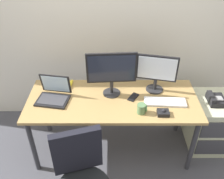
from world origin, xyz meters
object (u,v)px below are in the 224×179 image
at_px(file_cabinet, 208,122).
at_px(keyboard, 164,102).
at_px(coffee_mug, 141,109).
at_px(banana, 69,85).
at_px(desk_phone, 215,99).
at_px(laptop, 53,94).
at_px(trackball_mouse, 162,112).
at_px(monitor_side, 156,71).
at_px(cell_phone, 133,97).
at_px(monitor_main, 111,71).

distance_m(file_cabinet, keyboard, 0.74).
xyz_separation_m(coffee_mug, banana, (-0.74, 0.44, -0.03)).
relative_size(file_cabinet, desk_phone, 3.08).
distance_m(laptop, trackball_mouse, 1.09).
height_order(file_cabinet, laptop, laptop).
relative_size(monitor_side, coffee_mug, 4.25).
distance_m(desk_phone, trackball_mouse, 0.70).
distance_m(desk_phone, cell_phone, 0.88).
height_order(keyboard, cell_phone, keyboard).
relative_size(desk_phone, laptop, 0.57).
xyz_separation_m(monitor_side, banana, (-0.91, 0.07, -0.21)).
relative_size(monitor_main, trackball_mouse, 4.51).
height_order(monitor_side, laptop, monitor_side).
distance_m(desk_phone, banana, 1.56).
bearing_deg(trackball_mouse, cell_phone, 134.89).
bearing_deg(laptop, desk_phone, 2.48).
xyz_separation_m(desk_phone, laptop, (-1.68, -0.07, 0.13)).
bearing_deg(trackball_mouse, coffee_mug, 172.57).
distance_m(file_cabinet, coffee_mug, 1.00).
height_order(desk_phone, banana, banana).
bearing_deg(banana, desk_phone, -5.49).
distance_m(monitor_main, keyboard, 0.61).
bearing_deg(keyboard, cell_phone, 163.91).
height_order(desk_phone, keyboard, keyboard).
relative_size(file_cabinet, laptop, 1.76).
bearing_deg(coffee_mug, file_cabinet, 20.33).
bearing_deg(monitor_main, trackball_mouse, -34.43).
bearing_deg(banana, keyboard, -16.60).
bearing_deg(trackball_mouse, laptop, 167.11).
distance_m(monitor_side, banana, 0.94).
height_order(monitor_side, cell_phone, monitor_side).
bearing_deg(trackball_mouse, keyboard, 74.16).
bearing_deg(coffee_mug, laptop, 165.88).
xyz_separation_m(file_cabinet, trackball_mouse, (-0.63, -0.33, 0.44)).
height_order(desk_phone, coffee_mug, coffee_mug).
bearing_deg(keyboard, monitor_main, 163.39).
bearing_deg(file_cabinet, keyboard, -164.49).
bearing_deg(cell_phone, desk_phone, 35.00).
bearing_deg(monitor_main, file_cabinet, 0.14).
height_order(file_cabinet, desk_phone, desk_phone).
xyz_separation_m(desk_phone, trackball_mouse, (-0.62, -0.32, 0.09)).
height_order(trackball_mouse, banana, trackball_mouse).
height_order(keyboard, coffee_mug, coffee_mug).
relative_size(keyboard, laptop, 1.20).
bearing_deg(laptop, keyboard, -3.67).
height_order(monitor_side, banana, monitor_side).
height_order(desk_phone, trackball_mouse, trackball_mouse).
bearing_deg(monitor_side, trackball_mouse, -86.36).
distance_m(laptop, coffee_mug, 0.89).
xyz_separation_m(monitor_side, cell_phone, (-0.23, -0.13, -0.23)).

